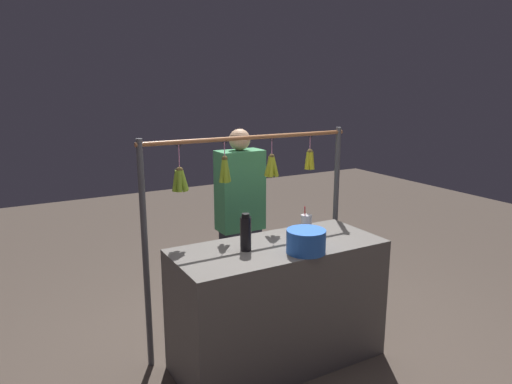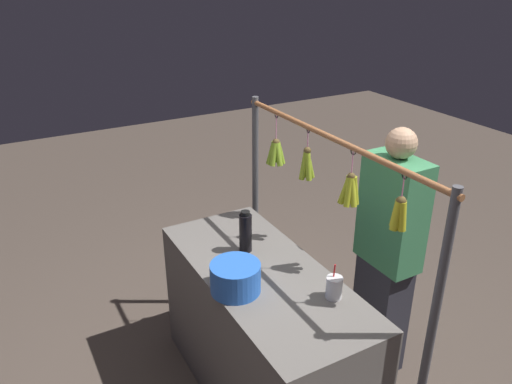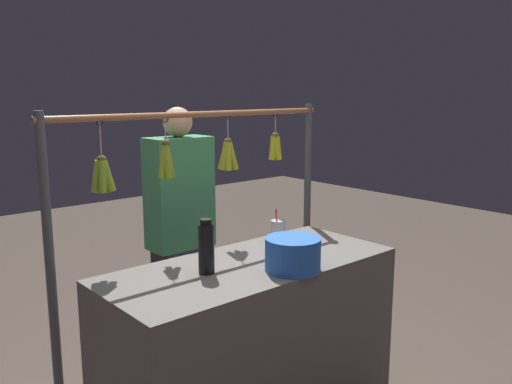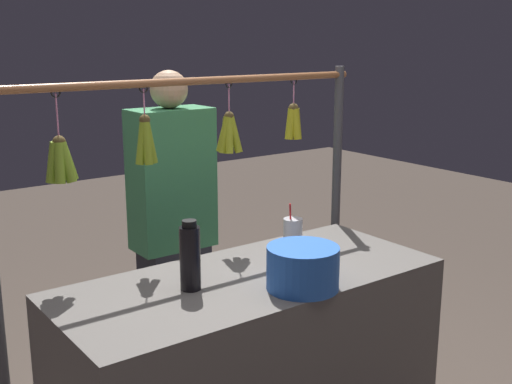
% 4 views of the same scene
% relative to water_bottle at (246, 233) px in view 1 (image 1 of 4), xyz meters
% --- Properties ---
extents(ground_plane, '(12.00, 12.00, 0.00)m').
position_rel_water_bottle_xyz_m(ground_plane, '(-0.25, 0.02, -1.03)').
color(ground_plane, '#51443B').
extents(market_counter, '(1.52, 0.65, 0.91)m').
position_rel_water_bottle_xyz_m(market_counter, '(-0.25, 0.02, -0.58)').
color(market_counter, '#66605B').
rests_on(market_counter, ground).
extents(display_rack, '(1.74, 0.12, 1.67)m').
position_rel_water_bottle_xyz_m(display_rack, '(-0.23, -0.39, 0.11)').
color(display_rack, '#4C4C51').
rests_on(display_rack, ground).
extents(water_bottle, '(0.08, 0.08, 0.26)m').
position_rel_water_bottle_xyz_m(water_bottle, '(0.00, 0.00, 0.00)').
color(water_bottle, black).
rests_on(water_bottle, market_counter).
extents(blue_bucket, '(0.27, 0.27, 0.16)m').
position_rel_water_bottle_xyz_m(blue_bucket, '(-0.33, 0.24, -0.04)').
color(blue_bucket, blue).
rests_on(blue_bucket, market_counter).
extents(drink_cup, '(0.09, 0.09, 0.19)m').
position_rel_water_bottle_xyz_m(drink_cup, '(-0.63, -0.18, -0.06)').
color(drink_cup, silver).
rests_on(drink_cup, market_counter).
extents(vendor_person, '(0.39, 0.21, 1.65)m').
position_rel_water_bottle_xyz_m(vendor_person, '(-0.37, -0.79, -0.21)').
color(vendor_person, '#2D2D38').
rests_on(vendor_person, ground).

